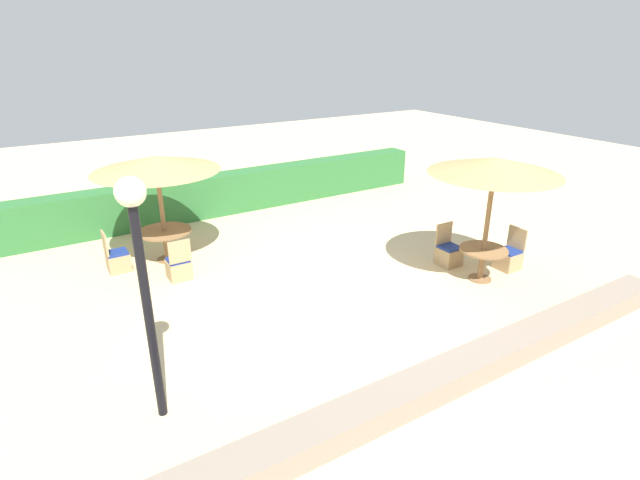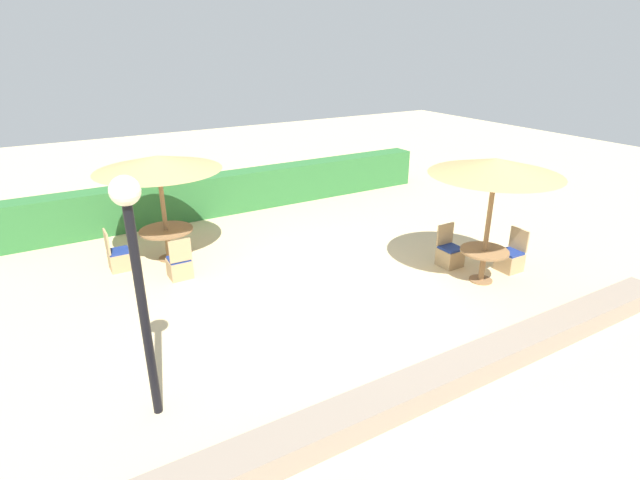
{
  "view_description": "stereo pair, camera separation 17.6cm",
  "coord_description": "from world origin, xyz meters",
  "px_view_note": "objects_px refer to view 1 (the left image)",
  "views": [
    {
      "loc": [
        -5.0,
        -7.46,
        4.75
      ],
      "look_at": [
        0.0,
        0.6,
        0.9
      ],
      "focal_mm": 28.0,
      "sensor_mm": 36.0,
      "label": 1
    },
    {
      "loc": [
        -4.85,
        -7.55,
        4.75
      ],
      "look_at": [
        0.0,
        0.6,
        0.9
      ],
      "focal_mm": 28.0,
      "sensor_mm": 36.0,
      "label": 2
    }
  ],
  "objects_px": {
    "patio_chair_front_right_east": "(509,258)",
    "patio_chair_back_left_south": "(179,267)",
    "parasol_front_right": "(495,166)",
    "round_table_front_right": "(483,256)",
    "round_table_back_left": "(165,236)",
    "lamp_post": "(140,256)",
    "parasol_back_left": "(156,164)",
    "patio_chair_front_right_north": "(448,254)",
    "patio_chair_back_left_west": "(117,260)"
  },
  "relations": [
    {
      "from": "patio_chair_front_right_east",
      "to": "patio_chair_back_left_south",
      "type": "relative_size",
      "value": 1.0
    },
    {
      "from": "lamp_post",
      "to": "patio_chair_back_left_south",
      "type": "bearing_deg",
      "value": 69.71
    },
    {
      "from": "round_table_back_left",
      "to": "lamp_post",
      "type": "bearing_deg",
      "value": -106.7
    },
    {
      "from": "round_table_front_right",
      "to": "parasol_front_right",
      "type": "bearing_deg",
      "value": 90.0
    },
    {
      "from": "patio_chair_back_left_west",
      "to": "round_table_back_left",
      "type": "bearing_deg",
      "value": 90.4
    },
    {
      "from": "parasol_front_right",
      "to": "patio_chair_front_right_north",
      "type": "xyz_separation_m",
      "value": [
        -0.03,
        0.91,
        -2.18
      ]
    },
    {
      "from": "lamp_post",
      "to": "round_table_front_right",
      "type": "xyz_separation_m",
      "value": [
        6.86,
        0.55,
        -1.81
      ]
    },
    {
      "from": "parasol_front_right",
      "to": "patio_chair_front_right_north",
      "type": "distance_m",
      "value": 2.36
    },
    {
      "from": "lamp_post",
      "to": "round_table_front_right",
      "type": "height_order",
      "value": "lamp_post"
    },
    {
      "from": "lamp_post",
      "to": "patio_chair_back_left_south",
      "type": "relative_size",
      "value": 3.57
    },
    {
      "from": "patio_chair_front_right_east",
      "to": "patio_chair_back_left_west",
      "type": "xyz_separation_m",
      "value": [
        -7.36,
        4.43,
        0.0
      ]
    },
    {
      "from": "parasol_back_left",
      "to": "patio_chair_back_left_west",
      "type": "distance_m",
      "value": 2.26
    },
    {
      "from": "patio_chair_back_left_west",
      "to": "patio_chair_back_left_south",
      "type": "distance_m",
      "value": 1.5
    },
    {
      "from": "parasol_back_left",
      "to": "patio_chair_back_left_south",
      "type": "relative_size",
      "value": 2.93
    },
    {
      "from": "round_table_front_right",
      "to": "round_table_back_left",
      "type": "height_order",
      "value": "round_table_back_left"
    },
    {
      "from": "patio_chair_front_right_east",
      "to": "round_table_back_left",
      "type": "xyz_separation_m",
      "value": [
        -6.28,
        4.44,
        0.33
      ]
    },
    {
      "from": "round_table_front_right",
      "to": "lamp_post",
      "type": "bearing_deg",
      "value": -175.43
    },
    {
      "from": "patio_chair_front_right_east",
      "to": "patio_chair_front_right_north",
      "type": "relative_size",
      "value": 1.0
    },
    {
      "from": "parasol_front_right",
      "to": "patio_chair_front_right_east",
      "type": "xyz_separation_m",
      "value": [
        0.93,
        0.05,
        -2.18
      ]
    },
    {
      "from": "lamp_post",
      "to": "patio_chair_back_left_south",
      "type": "xyz_separation_m",
      "value": [
        1.46,
        3.95,
        -2.09
      ]
    },
    {
      "from": "parasol_front_right",
      "to": "round_table_back_left",
      "type": "distance_m",
      "value": 7.22
    },
    {
      "from": "patio_chair_front_right_east",
      "to": "round_table_back_left",
      "type": "distance_m",
      "value": 7.7
    },
    {
      "from": "round_table_front_right",
      "to": "patio_chair_back_left_south",
      "type": "xyz_separation_m",
      "value": [
        -5.4,
        3.4,
        -0.27
      ]
    },
    {
      "from": "parasol_front_right",
      "to": "patio_chair_back_left_south",
      "type": "relative_size",
      "value": 2.81
    },
    {
      "from": "parasol_front_right",
      "to": "patio_chair_back_left_west",
      "type": "distance_m",
      "value": 8.13
    },
    {
      "from": "lamp_post",
      "to": "patio_chair_front_right_north",
      "type": "height_order",
      "value": "lamp_post"
    },
    {
      "from": "lamp_post",
      "to": "patio_chair_front_right_east",
      "type": "height_order",
      "value": "lamp_post"
    },
    {
      "from": "round_table_front_right",
      "to": "parasol_back_left",
      "type": "distance_m",
      "value": 7.19
    },
    {
      "from": "parasol_back_left",
      "to": "lamp_post",
      "type": "bearing_deg",
      "value": -106.7
    },
    {
      "from": "parasol_front_right",
      "to": "parasol_back_left",
      "type": "bearing_deg",
      "value": 139.91
    },
    {
      "from": "parasol_back_left",
      "to": "round_table_back_left",
      "type": "xyz_separation_m",
      "value": [
        -0.0,
        -0.0,
        -1.66
      ]
    },
    {
      "from": "parasol_back_left",
      "to": "patio_chair_front_right_north",
      "type": "bearing_deg",
      "value": -34.02
    },
    {
      "from": "lamp_post",
      "to": "patio_chair_back_left_west",
      "type": "height_order",
      "value": "lamp_post"
    },
    {
      "from": "patio_chair_front_right_north",
      "to": "patio_chair_back_left_south",
      "type": "xyz_separation_m",
      "value": [
        -5.36,
        2.48,
        0.0
      ]
    },
    {
      "from": "round_table_front_right",
      "to": "parasol_back_left",
      "type": "bearing_deg",
      "value": 139.91
    },
    {
      "from": "round_table_back_left",
      "to": "patio_chair_back_left_west",
      "type": "height_order",
      "value": "patio_chair_back_left_west"
    },
    {
      "from": "patio_chair_front_right_north",
      "to": "parasol_back_left",
      "type": "bearing_deg",
      "value": -34.02
    },
    {
      "from": "round_table_back_left",
      "to": "patio_chair_back_left_south",
      "type": "height_order",
      "value": "patio_chair_back_left_south"
    },
    {
      "from": "patio_chair_front_right_north",
      "to": "patio_chair_back_left_south",
      "type": "relative_size",
      "value": 1.0
    },
    {
      "from": "parasol_front_right",
      "to": "round_table_front_right",
      "type": "distance_m",
      "value": 1.9
    },
    {
      "from": "patio_chair_back_left_south",
      "to": "parasol_back_left",
      "type": "bearing_deg",
      "value": 87.16
    },
    {
      "from": "patio_chair_front_right_east",
      "to": "patio_chair_back_left_south",
      "type": "bearing_deg",
      "value": 62.17
    },
    {
      "from": "patio_chair_back_left_west",
      "to": "parasol_back_left",
      "type": "bearing_deg",
      "value": 90.4
    },
    {
      "from": "patio_chair_front_right_east",
      "to": "patio_chair_back_left_south",
      "type": "height_order",
      "value": "same"
    },
    {
      "from": "round_table_front_right",
      "to": "patio_chair_back_left_west",
      "type": "xyz_separation_m",
      "value": [
        -6.42,
        4.49,
        -0.27
      ]
    },
    {
      "from": "patio_chair_front_right_north",
      "to": "patio_chair_back_left_west",
      "type": "distance_m",
      "value": 7.32
    },
    {
      "from": "round_table_back_left",
      "to": "patio_chair_back_left_west",
      "type": "distance_m",
      "value": 1.13
    },
    {
      "from": "patio_chair_front_right_north",
      "to": "parasol_back_left",
      "type": "distance_m",
      "value": 6.7
    },
    {
      "from": "parasol_back_left",
      "to": "parasol_front_right",
      "type": "bearing_deg",
      "value": -40.09
    },
    {
      "from": "round_table_front_right",
      "to": "patio_chair_front_right_east",
      "type": "bearing_deg",
      "value": 3.32
    }
  ]
}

